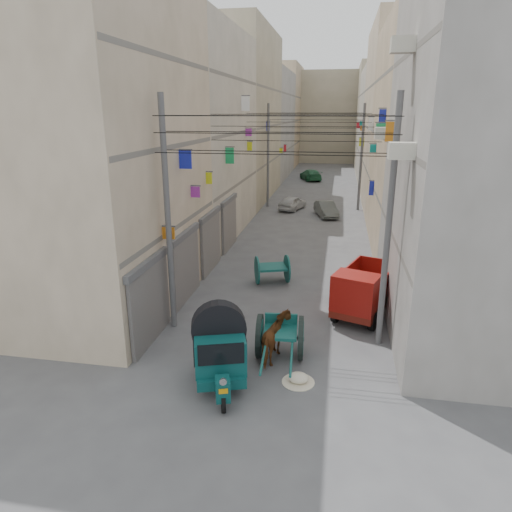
% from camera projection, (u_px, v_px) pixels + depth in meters
% --- Properties ---
extents(ground, '(140.00, 140.00, 0.00)m').
position_uv_depth(ground, '(234.00, 455.00, 10.33)').
color(ground, '#49494C').
rests_on(ground, ground).
extents(building_row_left, '(8.00, 62.00, 14.00)m').
position_uv_depth(building_row_left, '(231.00, 122.00, 41.72)').
color(building_row_left, beige).
rests_on(building_row_left, ground).
extents(building_row_right, '(8.00, 62.00, 14.00)m').
position_uv_depth(building_row_right, '(413.00, 123.00, 39.00)').
color(building_row_right, '#A09A96').
rests_on(building_row_right, ground).
extents(end_cap_building, '(22.00, 10.00, 13.00)m').
position_uv_depth(end_cap_building, '(329.00, 117.00, 70.23)').
color(end_cap_building, tan).
rests_on(end_cap_building, ground).
extents(shutters_left, '(0.18, 14.40, 2.88)m').
position_uv_depth(shutters_left, '(200.00, 251.00, 20.27)').
color(shutters_left, '#4B4B50').
rests_on(shutters_left, ground).
extents(signboards, '(8.22, 40.52, 5.67)m').
position_uv_depth(signboards, '(308.00, 176.00, 29.59)').
color(signboards, orange).
rests_on(signboards, ground).
extents(ac_units, '(0.70, 6.55, 3.35)m').
position_uv_depth(ac_units, '(395.00, 111.00, 14.64)').
color(ac_units, beige).
rests_on(ac_units, ground).
extents(utility_poles, '(7.40, 22.20, 8.00)m').
position_uv_depth(utility_poles, '(302.00, 176.00, 25.05)').
color(utility_poles, '#515153').
rests_on(utility_poles, ground).
extents(overhead_cables, '(7.40, 22.52, 1.12)m').
position_uv_depth(overhead_cables, '(299.00, 126.00, 21.77)').
color(overhead_cables, black).
rests_on(overhead_cables, ground).
extents(auto_rickshaw, '(2.05, 2.78, 1.88)m').
position_uv_depth(auto_rickshaw, '(219.00, 347.00, 12.78)').
color(auto_rickshaw, black).
rests_on(auto_rickshaw, ground).
extents(tonga_cart, '(1.54, 3.15, 1.39)m').
position_uv_depth(tonga_cart, '(280.00, 336.00, 14.24)').
color(tonga_cart, black).
rests_on(tonga_cart, ground).
extents(mini_truck, '(2.64, 3.83, 1.98)m').
position_uv_depth(mini_truck, '(362.00, 295.00, 16.87)').
color(mini_truck, black).
rests_on(mini_truck, ground).
extents(second_cart, '(1.78, 1.67, 1.27)m').
position_uv_depth(second_cart, '(272.00, 269.00, 20.48)').
color(second_cart, '#114E49').
rests_on(second_cart, ground).
extents(feed_sack, '(0.59, 0.47, 0.29)m').
position_uv_depth(feed_sack, '(298.00, 378.00, 13.05)').
color(feed_sack, beige).
rests_on(feed_sack, ground).
extents(horse, '(0.98, 1.77, 1.42)m').
position_uv_depth(horse, '(277.00, 339.00, 14.10)').
color(horse, brown).
rests_on(horse, ground).
extents(distant_car_white, '(2.20, 3.46, 1.10)m').
position_uv_depth(distant_car_white, '(292.00, 203.00, 35.80)').
color(distant_car_white, '#BCBCBC').
rests_on(distant_car_white, ground).
extents(distant_car_grey, '(2.04, 3.53, 1.10)m').
position_uv_depth(distant_car_grey, '(326.00, 209.00, 33.52)').
color(distant_car_grey, '#4C514E').
rests_on(distant_car_grey, ground).
extents(distant_car_green, '(2.96, 4.48, 1.21)m').
position_uv_depth(distant_car_green, '(311.00, 175.00, 51.12)').
color(distant_car_green, '#22643C').
rests_on(distant_car_green, ground).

